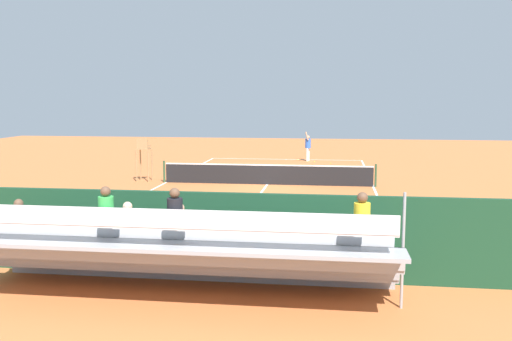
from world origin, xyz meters
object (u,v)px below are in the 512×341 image
equipment_bag (224,261)px  tennis_ball_far (331,163)px  umpire_chair (144,155)px  tennis_racket (299,160)px  tennis_player (308,145)px  bleacher_stand (177,251)px  tennis_ball_near (315,162)px  tennis_net (267,174)px  courtside_bench (284,247)px

equipment_bag → tennis_ball_far: 22.44m
umpire_chair → tennis_racket: (-7.05, -10.63, -1.30)m
tennis_player → tennis_racket: size_ratio=3.29×
tennis_ball_far → bleacher_stand: bearing=82.7°
bleacher_stand → tennis_ball_near: bleacher_stand is taller
tennis_net → equipment_bag: 13.41m
courtside_bench → equipment_bag: courtside_bench is taller
bleacher_stand → tennis_racket: size_ratio=15.46×
tennis_net → tennis_player: size_ratio=5.35×
umpire_chair → bleacher_stand: bearing=111.3°
tennis_player → tennis_ball_near: (-0.46, 0.67, -0.98)m
bleacher_stand → tennis_player: size_ratio=4.70×
courtside_bench → tennis_player: size_ratio=0.93×
tennis_racket → tennis_ball_near: 1.70m
bleacher_stand → tennis_player: bearing=-93.6°
courtside_bench → tennis_ball_far: 22.20m
courtside_bench → tennis_player: (0.48, -23.50, 0.46)m
tennis_player → tennis_racket: tennis_player is taller
tennis_ball_far → courtside_bench: bearing=87.4°
tennis_ball_far → tennis_player: bearing=-41.7°
tennis_player → tennis_ball_far: 2.22m
tennis_ball_near → tennis_player: bearing=-55.5°
umpire_chair → tennis_player: size_ratio=1.11×
umpire_chair → equipment_bag: bearing=116.1°
umpire_chair → tennis_ball_far: size_ratio=32.42×
tennis_net → courtside_bench: (-1.96, 13.27, 0.06)m
tennis_player → tennis_ball_near: size_ratio=29.18×
tennis_net → umpire_chair: umpire_chair is taller
tennis_net → tennis_ball_far: bearing=-108.4°
tennis_player → tennis_ball_far: (-1.49, 1.33, -0.98)m
umpire_chair → tennis_player: 12.62m
tennis_player → equipment_bag: bearing=87.6°
umpire_chair → tennis_racket: 12.82m
courtside_bench → equipment_bag: (1.47, 0.13, -0.38)m
umpire_chair → courtside_bench: bearing=121.1°
courtside_bench → tennis_ball_near: (0.01, -22.83, -0.53)m
tennis_net → tennis_ball_near: bearing=-101.5°
tennis_net → courtside_bench: size_ratio=5.72×
courtside_bench → tennis_racket: (1.11, -24.12, -0.54)m
tennis_racket → equipment_bag: bearing=89.1°
tennis_racket → tennis_ball_near: (-1.10, 1.29, 0.02)m
umpire_chair → tennis_racket: bearing=-123.6°
tennis_racket → tennis_ball_far: 2.88m
tennis_ball_near → umpire_chair: bearing=48.9°
tennis_net → tennis_racket: tennis_net is taller
tennis_player → tennis_net: bearing=81.8°
umpire_chair → tennis_racket: umpire_chair is taller
equipment_bag → tennis_ball_near: (-1.46, -22.96, -0.15)m
umpire_chair → tennis_ball_near: size_ratio=32.42×
tennis_net → bleacher_stand: bleacher_stand is taller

